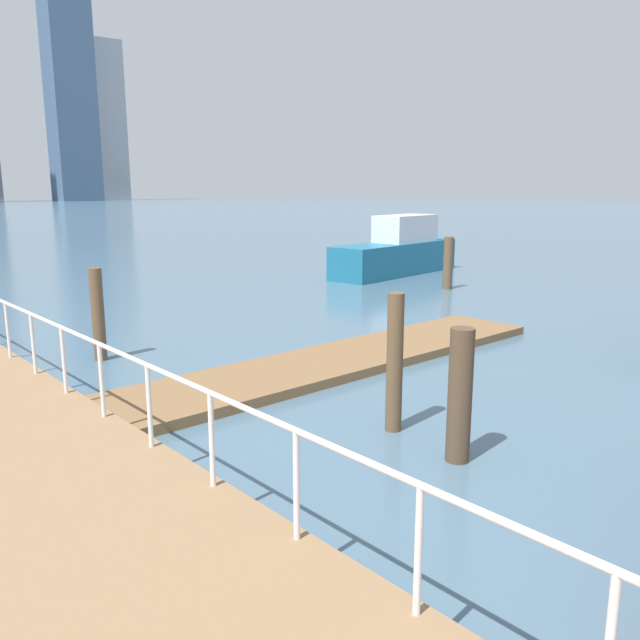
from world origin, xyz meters
The scene contains 10 objects.
ground_plane centered at (0.00, 20.00, 0.00)m, with size 300.00×300.00×0.00m, color slate.
floating_dock centered at (1.94, 11.87, 0.09)m, with size 10.88×2.00×0.18m, color olive.
boardwalk_railing centered at (-3.15, 10.41, 1.22)m, with size 0.06×29.73×1.08m.
dock_piling_0 centered at (0.09, 7.47, 0.90)m, with size 0.32×0.32×1.80m, color brown.
dock_piling_1 centered at (11.67, 16.46, 0.92)m, with size 0.33×0.33×1.83m, color brown.
dock_piling_3 centered at (0.27, 8.76, 1.04)m, with size 0.24×0.24×2.07m, color brown.
dock_piling_5 centered at (-1.37, 15.46, 0.97)m, with size 0.26×0.26×1.93m, color brown.
moored_boat_0 centered at (13.37, 20.32, 0.92)m, with size 6.81×2.52×2.39m.
skyline_tower_5 centered at (54.94, 160.67, 25.63)m, with size 10.38×6.28×51.26m, color slate.
skyline_tower_6 centered at (69.49, 175.91, 20.33)m, with size 7.39×13.51×40.66m, color #8C939E.
Camera 1 is at (-6.53, 2.76, 3.57)m, focal length 35.89 mm.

